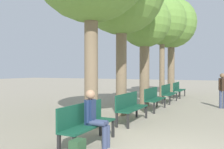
{
  "coord_description": "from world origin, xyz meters",
  "views": [
    {
      "loc": [
        1.19,
        -4.76,
        1.68
      ],
      "look_at": [
        -3.43,
        4.98,
        1.5
      ],
      "focal_mm": 40.0,
      "sensor_mm": 36.0,
      "label": 1
    }
  ],
  "objects_px": {
    "tree_row_2": "(145,24)",
    "pedestrian_near": "(222,88)",
    "bench_row_2": "(154,97)",
    "person_seated": "(95,116)",
    "bench_row_1": "(130,105)",
    "tree_row_4": "(171,24)",
    "bench_row_0": "(86,121)",
    "bench_row_3": "(168,92)",
    "tree_row_3": "(162,21)",
    "bench_row_4": "(178,89)"
  },
  "relations": [
    {
      "from": "bench_row_0",
      "to": "pedestrian_near",
      "type": "bearing_deg",
      "value": 70.1
    },
    {
      "from": "bench_row_0",
      "to": "bench_row_1",
      "type": "height_order",
      "value": "same"
    },
    {
      "from": "tree_row_3",
      "to": "person_seated",
      "type": "bearing_deg",
      "value": -84.31
    },
    {
      "from": "bench_row_4",
      "to": "pedestrian_near",
      "type": "distance_m",
      "value": 4.58
    },
    {
      "from": "bench_row_3",
      "to": "tree_row_2",
      "type": "distance_m",
      "value": 3.81
    },
    {
      "from": "tree_row_3",
      "to": "pedestrian_near",
      "type": "height_order",
      "value": "tree_row_3"
    },
    {
      "from": "bench_row_2",
      "to": "tree_row_3",
      "type": "xyz_separation_m",
      "value": [
        -0.76,
        4.48,
        4.06
      ]
    },
    {
      "from": "tree_row_3",
      "to": "person_seated",
      "type": "xyz_separation_m",
      "value": [
        0.99,
        -9.96,
        -3.93
      ]
    },
    {
      "from": "bench_row_2",
      "to": "pedestrian_near",
      "type": "distance_m",
      "value": 3.17
    },
    {
      "from": "bench_row_0",
      "to": "bench_row_2",
      "type": "height_order",
      "value": "same"
    },
    {
      "from": "tree_row_4",
      "to": "bench_row_0",
      "type": "bearing_deg",
      "value": -86.52
    },
    {
      "from": "bench_row_0",
      "to": "tree_row_4",
      "type": "distance_m",
      "value": 13.26
    },
    {
      "from": "tree_row_3",
      "to": "tree_row_4",
      "type": "distance_m",
      "value": 2.56
    },
    {
      "from": "tree_row_2",
      "to": "pedestrian_near",
      "type": "distance_m",
      "value": 4.57
    },
    {
      "from": "bench_row_0",
      "to": "bench_row_3",
      "type": "distance_m",
      "value": 8.23
    },
    {
      "from": "bench_row_1",
      "to": "bench_row_3",
      "type": "relative_size",
      "value": 1.0
    },
    {
      "from": "tree_row_2",
      "to": "person_seated",
      "type": "distance_m",
      "value": 7.4
    },
    {
      "from": "bench_row_1",
      "to": "tree_row_2",
      "type": "xyz_separation_m",
      "value": [
        -0.76,
        3.84,
        3.35
      ]
    },
    {
      "from": "bench_row_2",
      "to": "bench_row_4",
      "type": "distance_m",
      "value": 5.49
    },
    {
      "from": "tree_row_3",
      "to": "bench_row_3",
      "type": "bearing_deg",
      "value": -66.33
    },
    {
      "from": "bench_row_1",
      "to": "bench_row_2",
      "type": "distance_m",
      "value": 2.74
    },
    {
      "from": "person_seated",
      "to": "pedestrian_near",
      "type": "height_order",
      "value": "pedestrian_near"
    },
    {
      "from": "bench_row_3",
      "to": "tree_row_2",
      "type": "bearing_deg",
      "value": -114.85
    },
    {
      "from": "bench_row_3",
      "to": "pedestrian_near",
      "type": "distance_m",
      "value": 2.82
    },
    {
      "from": "bench_row_4",
      "to": "tree_row_3",
      "type": "relative_size",
      "value": 0.3
    },
    {
      "from": "bench_row_4",
      "to": "pedestrian_near",
      "type": "xyz_separation_m",
      "value": [
        2.62,
        -3.74,
        0.34
      ]
    },
    {
      "from": "tree_row_2",
      "to": "bench_row_4",
      "type": "bearing_deg",
      "value": 80.16
    },
    {
      "from": "bench_row_0",
      "to": "person_seated",
      "type": "relative_size",
      "value": 1.45
    },
    {
      "from": "tree_row_4",
      "to": "tree_row_2",
      "type": "bearing_deg",
      "value": -90.0
    },
    {
      "from": "bench_row_1",
      "to": "bench_row_2",
      "type": "xyz_separation_m",
      "value": [
        0.0,
        2.74,
        0.0
      ]
    },
    {
      "from": "tree_row_2",
      "to": "tree_row_4",
      "type": "xyz_separation_m",
      "value": [
        0.0,
        5.92,
        0.98
      ]
    },
    {
      "from": "bench_row_2",
      "to": "tree_row_4",
      "type": "xyz_separation_m",
      "value": [
        -0.76,
        7.02,
        4.33
      ]
    },
    {
      "from": "bench_row_3",
      "to": "person_seated",
      "type": "xyz_separation_m",
      "value": [
        0.23,
        -8.23,
        0.13
      ]
    },
    {
      "from": "bench_row_2",
      "to": "person_seated",
      "type": "relative_size",
      "value": 1.45
    },
    {
      "from": "bench_row_2",
      "to": "tree_row_4",
      "type": "bearing_deg",
      "value": 96.18
    },
    {
      "from": "tree_row_2",
      "to": "pedestrian_near",
      "type": "xyz_separation_m",
      "value": [
        3.38,
        0.65,
        -3.01
      ]
    },
    {
      "from": "tree_row_4",
      "to": "pedestrian_near",
      "type": "bearing_deg",
      "value": -57.32
    },
    {
      "from": "bench_row_2",
      "to": "bench_row_3",
      "type": "height_order",
      "value": "same"
    },
    {
      "from": "tree_row_2",
      "to": "pedestrian_near",
      "type": "relative_size",
      "value": 3.37
    },
    {
      "from": "bench_row_4",
      "to": "person_seated",
      "type": "bearing_deg",
      "value": -88.79
    },
    {
      "from": "bench_row_2",
      "to": "bench_row_4",
      "type": "height_order",
      "value": "same"
    },
    {
      "from": "pedestrian_near",
      "to": "bench_row_3",
      "type": "bearing_deg",
      "value": 159.25
    },
    {
      "from": "bench_row_3",
      "to": "tree_row_4",
      "type": "relative_size",
      "value": 0.27
    },
    {
      "from": "bench_row_1",
      "to": "pedestrian_near",
      "type": "distance_m",
      "value": 5.21
    },
    {
      "from": "bench_row_4",
      "to": "bench_row_0",
      "type": "bearing_deg",
      "value": -90.0
    },
    {
      "from": "person_seated",
      "to": "bench_row_3",
      "type": "bearing_deg",
      "value": 91.61
    },
    {
      "from": "bench_row_4",
      "to": "tree_row_4",
      "type": "xyz_separation_m",
      "value": [
        -0.76,
        1.53,
        4.33
      ]
    },
    {
      "from": "bench_row_4",
      "to": "pedestrian_near",
      "type": "bearing_deg",
      "value": -54.96
    },
    {
      "from": "bench_row_2",
      "to": "bench_row_4",
      "type": "xyz_separation_m",
      "value": [
        0.0,
        5.49,
        0.0
      ]
    },
    {
      "from": "bench_row_4",
      "to": "bench_row_3",
      "type": "bearing_deg",
      "value": -90.0
    }
  ]
}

